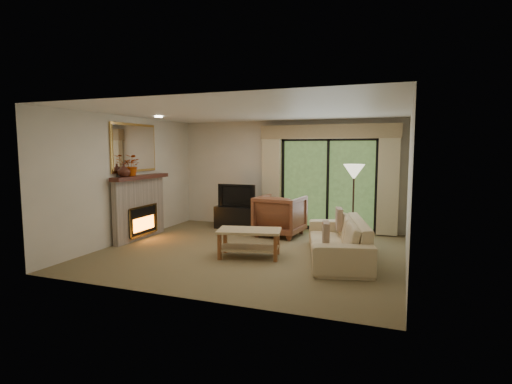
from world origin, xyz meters
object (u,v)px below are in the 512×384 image
(coffee_table, at_px, (249,243))
(armchair, at_px, (280,215))
(media_console, at_px, (238,217))
(sofa, at_px, (337,239))

(coffee_table, bearing_deg, armchair, 76.96)
(media_console, bearing_deg, coffee_table, -62.90)
(armchair, height_order, sofa, armchair)
(armchair, xyz_separation_m, sofa, (1.50, -1.44, -0.10))
(sofa, bearing_deg, armchair, -148.09)
(media_console, bearing_deg, armchair, -19.22)
(armchair, height_order, coffee_table, armchair)
(media_console, distance_m, sofa, 3.26)
(armchair, bearing_deg, coffee_table, 95.93)
(armchair, xyz_separation_m, coffee_table, (0.01, -1.90, -0.20))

